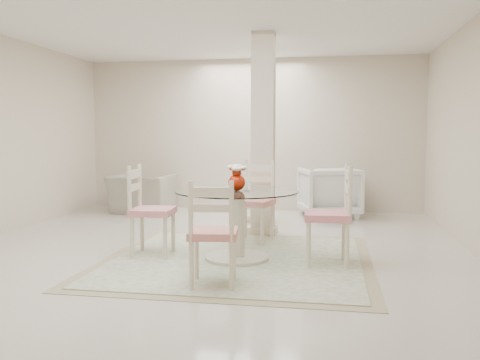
% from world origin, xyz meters
% --- Properties ---
extents(ground, '(7.00, 7.00, 0.00)m').
position_xyz_m(ground, '(0.00, 0.00, 0.00)').
color(ground, beige).
rests_on(ground, ground).
extents(room_shell, '(6.02, 7.02, 2.71)m').
position_xyz_m(room_shell, '(0.00, 0.00, 1.86)').
color(room_shell, beige).
rests_on(room_shell, ground).
extents(column, '(0.30, 0.30, 2.70)m').
position_xyz_m(column, '(0.50, 1.30, 1.35)').
color(column, beige).
rests_on(column, ground).
extents(area_rug, '(2.84, 2.84, 0.02)m').
position_xyz_m(area_rug, '(0.42, -0.27, 0.01)').
color(area_rug, tan).
rests_on(area_rug, ground).
extents(dining_table, '(1.31, 1.31, 0.75)m').
position_xyz_m(dining_table, '(0.42, -0.27, 0.38)').
color(dining_table, beige).
rests_on(dining_table, ground).
extents(red_vase, '(0.21, 0.20, 0.28)m').
position_xyz_m(red_vase, '(0.42, -0.27, 0.89)').
color(red_vase, '#A61B05').
rests_on(red_vase, dining_table).
extents(dining_chair_east, '(0.48, 0.48, 1.15)m').
position_xyz_m(dining_chair_east, '(1.45, -0.30, 0.60)').
color(dining_chair_east, beige).
rests_on(dining_chair_east, ground).
extents(dining_chair_north, '(0.54, 0.54, 1.13)m').
position_xyz_m(dining_chair_north, '(0.47, 0.75, 0.59)').
color(dining_chair_north, '#F3E3C8').
rests_on(dining_chair_north, ground).
extents(dining_chair_west, '(0.48, 0.48, 1.12)m').
position_xyz_m(dining_chair_west, '(-0.60, -0.24, 0.59)').
color(dining_chair_west, beige).
rests_on(dining_chair_west, ground).
extents(dining_chair_south, '(0.47, 0.47, 1.05)m').
position_xyz_m(dining_chair_south, '(0.39, -1.28, 0.55)').
color(dining_chair_south, '#F7E9CB').
rests_on(dining_chair_south, ground).
extents(recliner_taupe, '(1.05, 0.93, 0.65)m').
position_xyz_m(recliner_taupe, '(-1.82, 2.81, 0.33)').
color(recliner_taupe, gray).
rests_on(recliner_taupe, ground).
extents(armchair_white, '(1.10, 1.12, 0.83)m').
position_xyz_m(armchair_white, '(1.39, 2.88, 0.41)').
color(armchair_white, silver).
rests_on(armchair_white, ground).
extents(side_table, '(0.51, 0.51, 0.53)m').
position_xyz_m(side_table, '(0.29, 2.29, 0.24)').
color(side_table, tan).
rests_on(side_table, ground).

